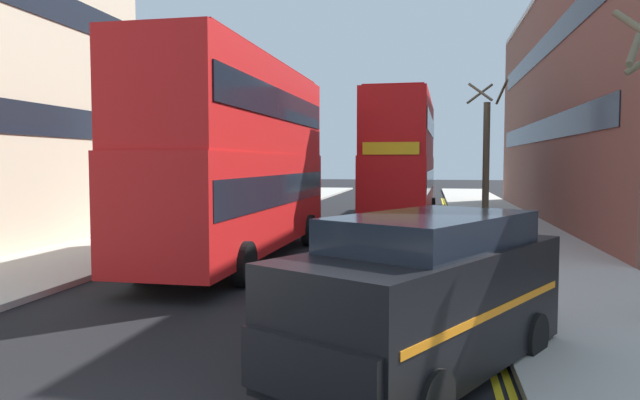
# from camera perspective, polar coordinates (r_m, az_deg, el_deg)

# --- Properties ---
(sidewalk_right) EXTENTS (4.00, 80.00, 0.14)m
(sidewalk_right) POSITION_cam_1_polar(r_m,az_deg,el_deg) (20.83, 19.16, -4.07)
(sidewalk_right) COLOR #ADA89E
(sidewalk_right) RESTS_ON ground
(sidewalk_left) EXTENTS (4.00, 80.00, 0.14)m
(sidewalk_left) POSITION_cam_1_polar(r_m,az_deg,el_deg) (22.85, -15.13, -3.32)
(sidewalk_left) COLOR #ADA89E
(sidewalk_left) RESTS_ON ground
(kerb_line_outer) EXTENTS (0.10, 56.00, 0.01)m
(kerb_line_outer) POSITION_cam_1_polar(r_m,az_deg,el_deg) (18.66, 13.66, -5.07)
(kerb_line_outer) COLOR yellow
(kerb_line_outer) RESTS_ON ground
(kerb_line_inner) EXTENTS (0.10, 56.00, 0.01)m
(kerb_line_inner) POSITION_cam_1_polar(r_m,az_deg,el_deg) (18.65, 13.16, -5.06)
(kerb_line_inner) COLOR yellow
(kerb_line_inner) RESTS_ON ground
(double_decker_bus_away) EXTENTS (2.91, 10.84, 5.64)m
(double_decker_bus_away) POSITION_cam_1_polar(r_m,az_deg,el_deg) (16.83, -7.76, 4.40)
(double_decker_bus_away) COLOR red
(double_decker_bus_away) RESTS_ON ground
(double_decker_bus_oncoming) EXTENTS (3.01, 10.87, 5.64)m
(double_decker_bus_oncoming) POSITION_cam_1_polar(r_m,az_deg,el_deg) (26.37, 7.94, 4.14)
(double_decker_bus_oncoming) COLOR red
(double_decker_bus_oncoming) RESTS_ON ground
(taxi_minivan) EXTENTS (3.97, 5.11, 2.12)m
(taxi_minivan) POSITION_cam_1_polar(r_m,az_deg,el_deg) (7.92, 9.85, -9.09)
(taxi_minivan) COLOR black
(taxi_minivan) RESTS_ON ground
(street_tree_mid) EXTENTS (1.84, 1.88, 6.48)m
(street_tree_mid) POSITION_cam_1_polar(r_m,az_deg,el_deg) (29.04, 15.76, 4.39)
(street_tree_mid) COLOR #6B6047
(street_tree_mid) RESTS_ON sidewalk_right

